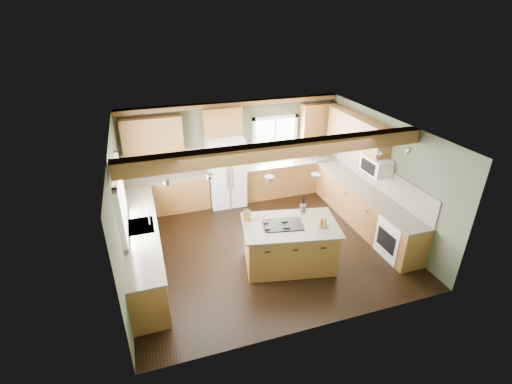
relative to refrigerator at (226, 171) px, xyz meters
name	(u,v)px	position (x,y,z in m)	size (l,w,h in m)	color
floor	(264,244)	(0.30, -2.12, -0.90)	(5.60, 5.60, 0.00)	black
ceiling	(265,130)	(0.30, -2.12, 1.70)	(5.60, 5.60, 0.00)	silver
wall_back	(233,150)	(0.30, 0.38, 0.40)	(5.60, 5.60, 0.00)	#444C36
wall_left	(121,212)	(-2.50, -2.12, 0.40)	(5.00, 5.00, 0.00)	#444C36
wall_right	(382,174)	(3.10, -2.12, 0.40)	(5.00, 5.00, 0.00)	#444C36
ceiling_beam	(280,150)	(0.30, -2.92, 1.57)	(5.55, 0.26, 0.26)	#513517
soffit_trim	(233,104)	(0.30, 0.28, 1.64)	(5.55, 0.20, 0.10)	#513517
backsplash_back	(233,154)	(0.30, 0.36, 0.31)	(5.58, 0.03, 0.58)	brown
backsplash_right	(379,177)	(3.08, -2.07, 0.31)	(0.03, 3.70, 0.58)	brown
base_cab_back_left	(168,194)	(-1.49, 0.08, -0.46)	(2.02, 0.60, 0.88)	brown
counter_back_left	(166,178)	(-1.49, 0.08, 0.00)	(2.06, 0.64, 0.04)	brown
base_cab_back_right	(289,177)	(1.79, 0.08, -0.46)	(2.62, 0.60, 0.88)	brown
counter_back_right	(289,162)	(1.79, 0.08, 0.00)	(2.66, 0.64, 0.04)	brown
base_cab_left	(144,247)	(-2.20, -2.07, -0.46)	(0.60, 3.70, 0.88)	brown
counter_left	(140,227)	(-2.20, -2.07, 0.00)	(0.64, 3.74, 0.04)	brown
base_cab_right	(364,208)	(2.80, -2.07, -0.46)	(0.60, 3.70, 0.88)	brown
counter_right	(366,191)	(2.80, -2.07, 0.00)	(0.64, 3.74, 0.04)	brown
upper_cab_back_left	(152,136)	(-1.69, 0.21, 1.05)	(1.40, 0.35, 0.90)	brown
upper_cab_over_fridge	(222,121)	(0.00, 0.21, 1.25)	(0.96, 0.35, 0.70)	brown
upper_cab_right	(357,135)	(2.92, -1.22, 1.05)	(0.35, 2.20, 0.90)	brown
upper_cab_back_corner	(317,120)	(2.60, 0.21, 1.05)	(0.90, 0.35, 0.90)	brown
window_left	(119,199)	(-2.48, -2.07, 0.65)	(0.04, 1.60, 1.05)	white
window_back	(275,137)	(1.45, 0.36, 0.65)	(1.10, 0.04, 1.00)	white
sink	(140,227)	(-2.20, -2.07, 0.01)	(0.50, 0.65, 0.03)	#262628
faucet	(149,219)	(-2.02, -2.07, 0.15)	(0.02, 0.02, 0.28)	#B2B2B7
dishwasher	(148,290)	(-2.19, -3.37, -0.47)	(0.60, 0.60, 0.84)	white
oven	(399,238)	(2.79, -3.37, -0.47)	(0.60, 0.72, 0.84)	white
microwave	(376,166)	(2.88, -2.17, 0.65)	(0.40, 0.70, 0.38)	white
pendant_left	(269,181)	(0.13, -2.83, 0.98)	(0.18, 0.18, 0.16)	#B2B2B7
pendant_right	(316,178)	(0.97, -3.00, 0.98)	(0.18, 0.18, 0.16)	#B2B2B7
refrigerator	(226,171)	(0.00, 0.00, 0.00)	(0.90, 0.74, 1.80)	silver
island	(289,245)	(0.55, -2.92, -0.46)	(1.71, 1.05, 0.88)	olive
island_top	(290,225)	(0.55, -2.92, 0.00)	(1.83, 1.16, 0.04)	brown
cooktop	(283,225)	(0.41, -2.89, 0.03)	(0.74, 0.50, 0.02)	black
knife_block	(247,216)	(-0.19, -2.51, 0.13)	(0.13, 0.10, 0.22)	brown
utensil_crock	(303,208)	(1.00, -2.52, 0.10)	(0.12, 0.12, 0.16)	#473E39
bottle_tray	(323,222)	(1.12, -3.17, 0.12)	(0.21, 0.21, 0.19)	brown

